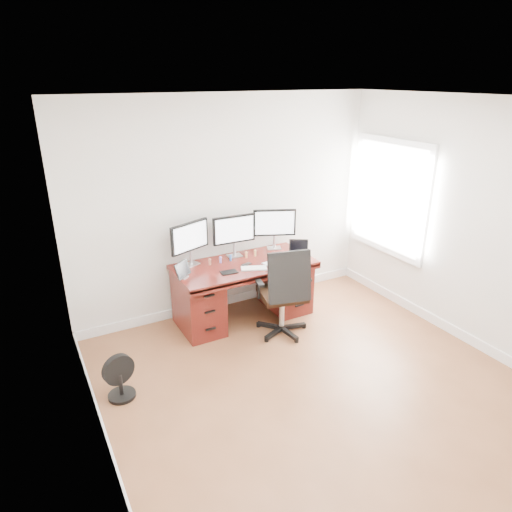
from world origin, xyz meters
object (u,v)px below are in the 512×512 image
monitor_center (234,231)px  floor_fan (120,378)px  keyboard (254,268)px  office_chair (283,306)px  desk (243,288)px

monitor_center → floor_fan: bearing=-145.8°
keyboard → monitor_center: bearing=115.5°
floor_fan → keyboard: 1.94m
floor_fan → keyboard: (1.76, 0.60, 0.54)m
office_chair → monitor_center: (-0.22, 0.83, 0.72)m
floor_fan → monitor_center: bearing=16.9°
office_chair → keyboard: office_chair is taller
office_chair → keyboard: (-0.20, 0.35, 0.39)m
desk → office_chair: size_ratio=1.54×
floor_fan → keyboard: size_ratio=1.50×
floor_fan → keyboard: keyboard is taller
floor_fan → keyboard: bearing=4.0°
office_chair → monitor_center: size_ratio=2.01×
monitor_center → keyboard: size_ratio=1.83×
office_chair → floor_fan: 1.98m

